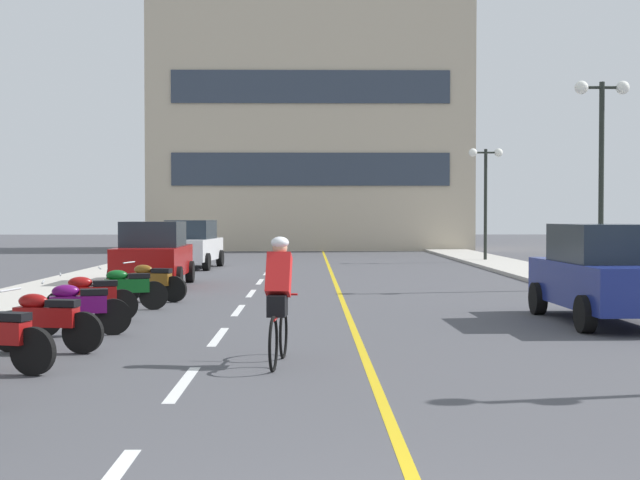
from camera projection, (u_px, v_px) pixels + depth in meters
name	position (u px, v px, depth m)	size (l,w,h in m)	color
ground_plane	(327.00, 284.00, 25.23)	(140.00, 140.00, 0.00)	#47474C
curb_left	(102.00, 275.00, 28.14)	(2.40, 72.00, 0.12)	#B7B2A8
curb_right	(547.00, 275.00, 28.32)	(2.40, 72.00, 0.12)	#B7B2A8
lane_dash_1	(183.00, 384.00, 10.21)	(0.14, 2.20, 0.01)	silver
lane_dash_2	(218.00, 337.00, 14.21)	(0.14, 2.20, 0.01)	silver
lane_dash_3	(238.00, 310.00, 18.21)	(0.14, 2.20, 0.01)	silver
lane_dash_4	(251.00, 293.00, 22.20)	(0.14, 2.20, 0.01)	silver
lane_dash_5	(260.00, 282.00, 26.20)	(0.14, 2.20, 0.01)	silver
lane_dash_6	(266.00, 273.00, 30.20)	(0.14, 2.20, 0.01)	silver
lane_dash_7	(271.00, 266.00, 34.20)	(0.14, 2.20, 0.01)	silver
lane_dash_8	(275.00, 261.00, 38.20)	(0.14, 2.20, 0.01)	silver
lane_dash_9	(279.00, 257.00, 42.20)	(0.14, 2.20, 0.01)	silver
lane_dash_10	(281.00, 253.00, 46.19)	(0.14, 2.20, 0.01)	silver
lane_dash_11	(283.00, 251.00, 50.19)	(0.14, 2.20, 0.01)	silver
centre_line_yellow	(333.00, 277.00, 28.23)	(0.12, 66.00, 0.01)	gold
office_building	(311.00, 122.00, 52.81)	(18.64, 7.73, 15.41)	#BCAD93
street_lamp_mid	(602.00, 137.00, 23.23)	(1.46, 0.36, 5.45)	black
street_lamp_far	(486.00, 177.00, 37.23)	(1.46, 0.36, 4.75)	black
parked_car_near	(605.00, 273.00, 16.07)	(2.00, 4.24, 1.82)	black
parked_car_mid	(154.00, 254.00, 24.47)	(1.99, 4.23, 1.82)	black
parked_car_far	(191.00, 244.00, 33.01)	(2.17, 4.31, 1.82)	black
motorcycle_3	(46.00, 320.00, 12.52)	(1.69, 0.60, 0.92)	black
motorcycle_4	(78.00, 307.00, 14.27)	(1.67, 0.70, 0.92)	black
motorcycle_5	(91.00, 297.00, 16.14)	(1.66, 0.73, 0.92)	black
motorcycle_6	(126.00, 288.00, 18.15)	(1.66, 0.74, 0.92)	black
motorcycle_7	(151.00, 281.00, 20.04)	(1.68, 0.66, 0.92)	black
cyclist_rider	(279.00, 297.00, 11.57)	(0.43, 1.77, 1.71)	black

